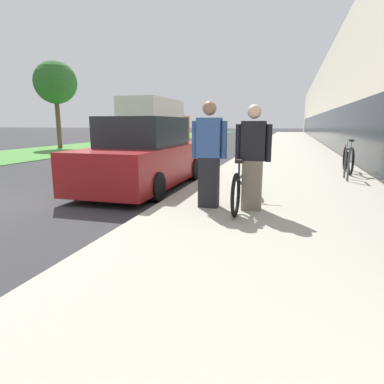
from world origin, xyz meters
name	(u,v)px	position (x,y,z in m)	size (l,w,h in m)	color
sidewalk_slab	(290,145)	(6.02, 21.00, 0.07)	(4.42, 70.00, 0.13)	#A39E8E
storefront_facade	(379,103)	(13.27, 29.00, 3.24)	(10.01, 70.00, 6.50)	beige
lawn_strip	(144,140)	(-7.04, 25.00, 0.01)	(5.65, 70.00, 0.03)	#478438
tandem_bicycle	(243,184)	(5.30, 1.23, 0.50)	(0.52, 2.34, 0.86)	black
person_rider	(253,158)	(5.49, 0.94, 1.00)	(0.58, 0.23, 1.72)	#756B5B
person_bystander	(209,155)	(4.75, 0.94, 1.03)	(0.60, 0.24, 1.78)	black
bike_rack_hoop	(347,160)	(7.48, 4.75, 0.65)	(0.05, 0.60, 0.84)	#4C4C51
cruiser_bike_nearest	(348,159)	(7.71, 6.10, 0.54)	(0.52, 1.74, 0.99)	black
parked_sedan_curbside	(145,156)	(2.68, 3.00, 0.77)	(1.86, 4.63, 1.70)	maroon
moving_truck	(156,123)	(-2.47, 16.67, 1.55)	(2.47, 7.41, 3.08)	orange
street_tree_far	(55,83)	(-8.20, 14.28, 4.03)	(2.62, 2.62, 5.37)	brown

